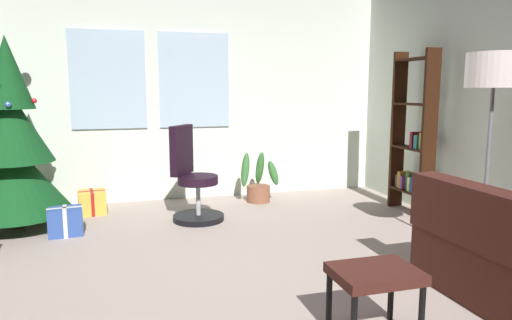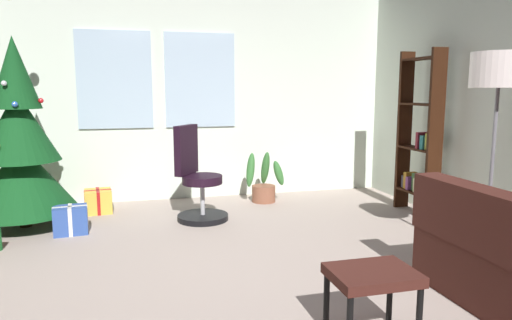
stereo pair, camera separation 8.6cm
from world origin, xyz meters
The scene contains 10 objects.
ground_plane centered at (0.00, 0.00, -0.05)m, with size 5.30×6.30×0.10m, color #A9978D.
wall_back_with_windows centered at (-0.02, 3.20, 1.41)m, with size 5.30×0.12×2.81m.
footstool centered at (0.57, -0.66, 0.36)m, with size 0.48×0.37×0.42m.
holiday_tree centered at (-1.86, 2.27, 0.81)m, with size 1.10×1.10×2.42m.
gift_box_gold centered at (-1.16, 2.68, 0.13)m, with size 0.33×0.35×0.27m.
gift_box_blue centered at (-1.36, 1.89, 0.14)m, with size 0.34×0.28×0.28m.
office_chair centered at (-0.06, 2.08, 0.41)m, with size 0.58×0.58×1.05m.
bookshelf centered at (2.43, 1.70, 0.83)m, with size 0.18×0.64×1.87m.
floor_lamp centered at (2.11, 0.21, 1.50)m, with size 0.44×0.44×1.72m.
potted_plant centered at (0.86, 2.69, 0.22)m, with size 0.55×0.32×0.66m.
Camera 2 is at (-0.70, -2.91, 1.43)m, focal length 32.49 mm.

